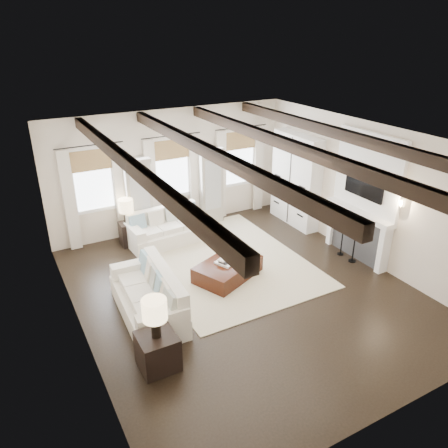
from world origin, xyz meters
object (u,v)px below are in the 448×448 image
sofa_back (167,229)px  ottoman (228,270)px  side_table_back (129,234)px  side_table_front (158,351)px  sofa_left (151,297)px

sofa_back → ottoman: 2.34m
sofa_back → side_table_back: 0.97m
ottoman → sofa_back: bearing=79.0°
ottoman → side_table_front: bearing=-164.7°
side_table_back → ottoman: bearing=-61.3°
side_table_front → sofa_left: bearing=73.9°
sofa_left → side_table_front: sofa_left is taller
sofa_back → side_table_front: (-1.84, -4.15, -0.04)m
sofa_back → sofa_left: sofa_left is taller
sofa_left → side_table_back: size_ratio=3.62×
ottoman → side_table_back: size_ratio=2.40×
side_table_front → side_table_back: bearing=78.4°
side_table_back → sofa_left: bearing=-99.6°
side_table_front → side_table_back: 4.55m
ottoman → side_table_front: side_table_front is taller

